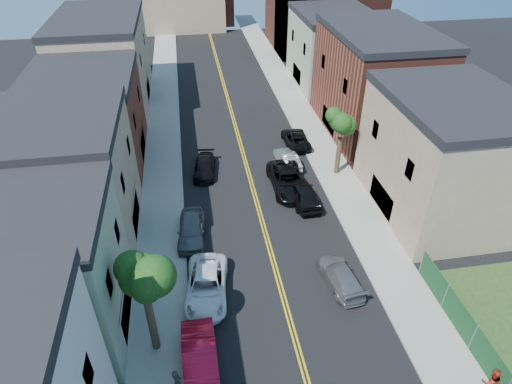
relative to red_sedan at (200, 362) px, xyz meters
name	(u,v)px	position (x,y,z in m)	size (l,w,h in m)	color
sidewalk_left	(162,136)	(-2.40, 27.89, -0.79)	(3.20, 100.00, 0.15)	gray
sidewalk_right	(308,125)	(13.40, 27.89, -0.79)	(3.20, 100.00, 0.15)	gray
curb_left	(179,134)	(-0.65, 27.89, -0.79)	(0.30, 100.00, 0.15)	gray
curb_right	(292,126)	(11.65, 27.89, -0.79)	(0.30, 100.00, 0.15)	gray
bldg_left_palegrn	(31,283)	(-8.50, 3.89, 3.39)	(9.00, 8.00, 8.50)	gray
bldg_left_tan_near	(63,185)	(-8.50, 12.89, 3.64)	(9.00, 10.00, 9.00)	#998466
bldg_left_brick	(88,122)	(-8.50, 23.89, 3.14)	(9.00, 12.00, 8.00)	brown
bldg_left_tan_far	(105,64)	(-8.50, 37.89, 3.89)	(9.00, 16.00, 9.50)	#998466
bldg_right_tan	(444,159)	(19.50, 11.89, 3.64)	(9.00, 12.00, 9.00)	#998466
bldg_right_brick	(374,85)	(19.50, 25.89, 4.14)	(9.00, 14.00, 10.00)	brown
bldg_right_palegrn	(332,50)	(19.50, 39.89, 3.39)	(9.00, 12.00, 8.50)	gray
church	(319,0)	(21.83, 54.96, 6.38)	(16.20, 14.20, 22.60)	#4C2319
fence_right	(489,361)	(15.00, -2.61, 0.24)	(0.04, 15.00, 1.90)	#143F1E
tree_left_mid	(140,264)	(-2.38, 1.90, 5.72)	(5.20, 5.20, 9.29)	#3E2F1F
tree_right_far	(344,116)	(13.42, 17.90, 4.90)	(4.40, 4.40, 8.03)	#3E2F1F
red_sedan	(200,362)	(0.00, 0.00, 0.00)	(1.82, 5.23, 1.72)	red
white_pickup	(207,286)	(0.71, 5.41, -0.08)	(2.58, 5.59, 1.55)	white
grey_car_left	(191,229)	(0.00, 11.10, -0.04)	(1.94, 4.82, 1.64)	#575B5F
black_car_left	(205,167)	(1.56, 19.92, -0.20)	(1.85, 4.55, 1.32)	black
grey_car_right	(341,277)	(9.42, 4.89, -0.20)	(1.86, 4.58, 1.33)	#5A5D62
black_car_right	(303,193)	(9.30, 14.20, 0.00)	(2.02, 5.03, 1.71)	black
silver_car_right	(288,159)	(9.30, 20.01, -0.17)	(1.46, 4.19, 1.38)	#9DA1A4
dark_car_right_far	(296,139)	(11.00, 23.81, -0.17)	(2.29, 4.97, 1.38)	black
black_suv_lane	(288,180)	(8.50, 16.29, -0.01)	(2.83, 6.15, 1.71)	black
pedestrian_left	(177,382)	(-1.20, -1.12, 0.24)	(0.69, 0.45, 1.90)	#282931
pedestrian_right	(491,382)	(14.41, -3.67, 0.25)	(0.93, 0.73, 1.92)	#A12918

